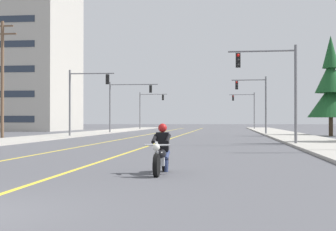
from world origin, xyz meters
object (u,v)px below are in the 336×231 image
traffic_signal_mid_right (256,97)px  utility_pole_left_near (2,76)px  motorcycle_with_rider (161,154)px  traffic_signal_far_right (247,105)px  traffic_signal_near_left (82,93)px  traffic_signal_near_right (276,80)px  traffic_signal_mid_left (124,99)px  traffic_signal_far_left (148,105)px  conifer_tree_right_verge_far (331,90)px

traffic_signal_mid_right → utility_pole_left_near: (-21.39, -15.14, 1.18)m
motorcycle_with_rider → traffic_signal_far_right: traffic_signal_far_right is taller
motorcycle_with_rider → traffic_signal_near_left: size_ratio=0.35×
motorcycle_with_rider → utility_pole_left_near: size_ratio=0.23×
traffic_signal_near_right → utility_pole_left_near: bearing=159.2°
traffic_signal_near_right → motorcycle_with_rider: bearing=-105.5°
traffic_signal_near_right → traffic_signal_mid_left: size_ratio=1.00×
traffic_signal_mid_left → utility_pole_left_near: size_ratio=0.64×
traffic_signal_near_right → traffic_signal_far_right: 55.11m
traffic_signal_far_left → conifer_tree_right_verge_far: (23.18, -32.40, 0.46)m
traffic_signal_mid_left → traffic_signal_mid_right: bearing=-20.0°
traffic_signal_mid_left → traffic_signal_far_right: size_ratio=1.00×
motorcycle_with_rider → traffic_signal_mid_right: traffic_signal_mid_right is taller
traffic_signal_mid_right → traffic_signal_mid_left: bearing=160.0°
traffic_signal_far_right → conifer_tree_right_verge_far: conifer_tree_right_verge_far is taller
traffic_signal_far_right → conifer_tree_right_verge_far: 35.86m
traffic_signal_mid_left → utility_pole_left_near: (-6.00, -20.73, 1.04)m
traffic_signal_near_right → traffic_signal_mid_right: 23.23m
traffic_signal_near_right → traffic_signal_near_left: same height
traffic_signal_far_left → utility_pole_left_near: size_ratio=0.64×
traffic_signal_far_right → conifer_tree_right_verge_far: bearing=-79.1°
utility_pole_left_near → conifer_tree_right_verge_far: size_ratio=0.98×
motorcycle_with_rider → traffic_signal_near_left: traffic_signal_near_left is taller
traffic_signal_mid_left → motorcycle_with_rider: bearing=-77.4°
traffic_signal_far_right → traffic_signal_near_right: bearing=-90.4°
traffic_signal_far_right → traffic_signal_far_left: size_ratio=1.00×
motorcycle_with_rider → traffic_signal_far_right: bearing=85.9°
conifer_tree_right_verge_far → traffic_signal_near_left: bearing=-165.7°
traffic_signal_near_right → traffic_signal_far_left: same height
conifer_tree_right_verge_far → utility_pole_left_near: bearing=-157.5°
motorcycle_with_rider → traffic_signal_mid_right: bearing=83.1°
traffic_signal_mid_right → traffic_signal_far_right: (0.28, 31.88, 0.04)m
motorcycle_with_rider → traffic_signal_far_right: (5.26, 72.83, 3.47)m
traffic_signal_near_right → conifer_tree_right_verge_far: size_ratio=0.63×
utility_pole_left_near → traffic_signal_far_right: bearing=65.3°
traffic_signal_far_right → traffic_signal_mid_right: bearing=-90.5°
traffic_signal_far_left → traffic_signal_mid_right: bearing=-61.0°
motorcycle_with_rider → traffic_signal_mid_left: traffic_signal_mid_left is taller
traffic_signal_mid_right → conifer_tree_right_verge_far: conifer_tree_right_verge_far is taller
motorcycle_with_rider → utility_pole_left_near: (-16.40, 25.81, 4.62)m
motorcycle_with_rider → traffic_signal_mid_left: (-10.40, 46.54, 3.58)m
traffic_signal_near_left → traffic_signal_mid_right: size_ratio=1.00×
traffic_signal_mid_right → traffic_signal_far_right: size_ratio=1.00×
traffic_signal_mid_right → traffic_signal_far_left: 33.24m
motorcycle_with_rider → traffic_signal_far_right: 73.10m
traffic_signal_far_right → traffic_signal_far_left: 16.63m
motorcycle_with_rider → traffic_signal_mid_right: 41.39m
traffic_signal_mid_left → traffic_signal_far_right: same height
traffic_signal_near_left → traffic_signal_mid_left: 14.93m
traffic_signal_near_right → traffic_signal_near_left: 21.39m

